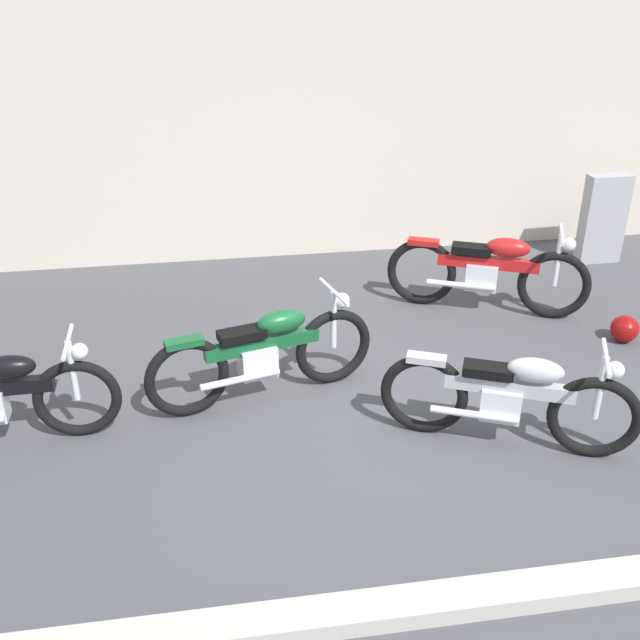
# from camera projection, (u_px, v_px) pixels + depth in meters

# --- Properties ---
(ground_plane) EXTENTS (40.00, 40.00, 0.00)m
(ground_plane) POSITION_uv_depth(u_px,v_px,m) (394.00, 418.00, 6.20)
(ground_plane) COLOR #47474C
(building_wall) EXTENTS (18.00, 0.30, 3.38)m
(building_wall) POSITION_uv_depth(u_px,v_px,m) (322.00, 115.00, 8.81)
(building_wall) COLOR beige
(building_wall) RESTS_ON ground_plane
(curb_strip) EXTENTS (18.00, 0.24, 0.12)m
(curb_strip) POSITION_uv_depth(u_px,v_px,m) (476.00, 598.00, 4.44)
(curb_strip) COLOR #B7B2A8
(curb_strip) RESTS_ON ground_plane
(stone_marker) EXTENTS (0.52, 0.21, 1.08)m
(stone_marker) POSITION_uv_depth(u_px,v_px,m) (603.00, 219.00, 8.98)
(stone_marker) COLOR #9E9EA3
(stone_marker) RESTS_ON ground_plane
(helmet) EXTENTS (0.27, 0.27, 0.27)m
(helmet) POSITION_uv_depth(u_px,v_px,m) (625.00, 329.00, 7.33)
(helmet) COLOR maroon
(helmet) RESTS_ON ground_plane
(motorcycle_red) EXTENTS (1.97, 1.01, 0.94)m
(motorcycle_red) POSITION_uv_depth(u_px,v_px,m) (489.00, 271.00, 7.79)
(motorcycle_red) COLOR black
(motorcycle_red) RESTS_ON ground_plane
(motorcycle_silver) EXTENTS (1.84, 0.95, 0.89)m
(motorcycle_silver) POSITION_uv_depth(u_px,v_px,m) (510.00, 397.00, 5.70)
(motorcycle_silver) COLOR black
(motorcycle_silver) RESTS_ON ground_plane
(motorcycle_green) EXTENTS (1.97, 0.74, 0.90)m
(motorcycle_green) POSITION_uv_depth(u_px,v_px,m) (265.00, 353.00, 6.29)
(motorcycle_green) COLOR black
(motorcycle_green) RESTS_ON ground_plane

